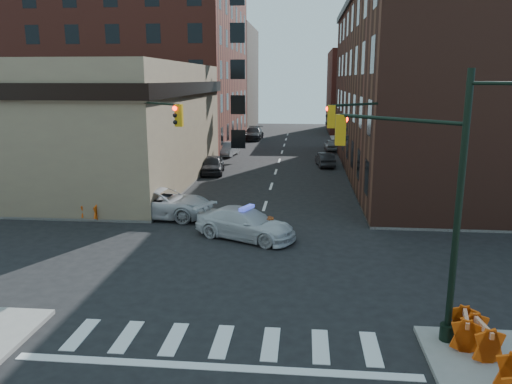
% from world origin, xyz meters
% --- Properties ---
extents(ground, '(140.00, 140.00, 0.00)m').
position_xyz_m(ground, '(0.00, 0.00, 0.00)').
color(ground, black).
rests_on(ground, ground).
extents(sidewalk_nw, '(34.00, 54.50, 0.15)m').
position_xyz_m(sidewalk_nw, '(-23.00, 32.75, 0.07)').
color(sidewalk_nw, gray).
rests_on(sidewalk_nw, ground).
extents(sidewalk_ne, '(34.00, 54.50, 0.15)m').
position_xyz_m(sidewalk_ne, '(23.00, 32.75, 0.07)').
color(sidewalk_ne, gray).
rests_on(sidewalk_ne, ground).
extents(bank_building, '(22.00, 22.00, 9.00)m').
position_xyz_m(bank_building, '(-17.00, 16.50, 4.50)').
color(bank_building, '#867657').
rests_on(bank_building, ground).
extents(apartment_block, '(25.00, 25.00, 24.00)m').
position_xyz_m(apartment_block, '(-18.50, 40.00, 12.00)').
color(apartment_block, maroon).
rests_on(apartment_block, ground).
extents(commercial_row_ne, '(14.00, 34.00, 14.00)m').
position_xyz_m(commercial_row_ne, '(13.00, 22.50, 7.00)').
color(commercial_row_ne, '#4C281E').
rests_on(commercial_row_ne, ground).
extents(filler_nw, '(20.00, 18.00, 16.00)m').
position_xyz_m(filler_nw, '(-16.00, 62.00, 8.00)').
color(filler_nw, '#50463C').
rests_on(filler_nw, ground).
extents(filler_ne, '(16.00, 16.00, 12.00)m').
position_xyz_m(filler_ne, '(14.00, 58.00, 6.00)').
color(filler_ne, maroon).
rests_on(filler_ne, ground).
extents(signal_pole_se, '(5.40, 5.27, 8.00)m').
position_xyz_m(signal_pole_se, '(6.04, -5.52, 4.61)').
color(signal_pole_se, black).
rests_on(signal_pole_se, sidewalk_se).
extents(signal_pole_nw, '(3.58, 3.67, 8.00)m').
position_xyz_m(signal_pole_nw, '(-5.85, 5.34, 4.34)').
color(signal_pole_nw, black).
rests_on(signal_pole_nw, sidewalk_nw).
extents(signal_pole_ne, '(3.67, 3.58, 8.00)m').
position_xyz_m(signal_pole_ne, '(5.84, 5.35, 4.34)').
color(signal_pole_ne, black).
rests_on(signal_pole_ne, sidewalk_ne).
extents(tree_ne_near, '(3.00, 3.00, 4.85)m').
position_xyz_m(tree_ne_near, '(7.50, 26.00, 3.49)').
color(tree_ne_near, black).
rests_on(tree_ne_near, sidewalk_ne).
extents(tree_ne_far, '(3.00, 3.00, 4.85)m').
position_xyz_m(tree_ne_far, '(7.50, 34.00, 3.49)').
color(tree_ne_far, black).
rests_on(tree_ne_far, sidewalk_ne).
extents(police_car, '(5.68, 4.06, 1.53)m').
position_xyz_m(police_car, '(-0.47, 3.38, 0.76)').
color(police_car, silver).
rests_on(police_car, ground).
extents(pickup, '(6.29, 3.36, 1.68)m').
position_xyz_m(pickup, '(-5.80, 6.87, 0.84)').
color(pickup, silver).
rests_on(pickup, ground).
extents(parked_car_wnear, '(2.21, 4.62, 1.52)m').
position_xyz_m(parked_car_wnear, '(-5.29, 20.70, 0.76)').
color(parked_car_wnear, black).
rests_on(parked_car_wnear, ground).
extents(parked_car_wfar, '(1.98, 4.41, 1.41)m').
position_xyz_m(parked_car_wfar, '(-5.50, 30.81, 0.70)').
color(parked_car_wfar, '#909398').
rests_on(parked_car_wfar, ground).
extents(parked_car_wdeep, '(2.43, 5.70, 1.64)m').
position_xyz_m(parked_car_wdeep, '(-4.30, 45.29, 0.82)').
color(parked_car_wdeep, black).
rests_on(parked_car_wdeep, ground).
extents(parked_car_enear, '(1.82, 4.04, 1.29)m').
position_xyz_m(parked_car_enear, '(4.35, 25.21, 0.64)').
color(parked_car_enear, black).
rests_on(parked_car_enear, ground).
extents(parked_car_efar, '(1.72, 3.95, 1.33)m').
position_xyz_m(parked_car_efar, '(5.50, 35.78, 0.66)').
color(parked_car_efar, gray).
rests_on(parked_car_efar, ground).
extents(pedestrian_a, '(0.60, 0.40, 1.60)m').
position_xyz_m(pedestrian_a, '(-8.83, 6.65, 0.95)').
color(pedestrian_a, black).
rests_on(pedestrian_a, sidewalk_nw).
extents(pedestrian_b, '(1.00, 0.86, 1.78)m').
position_xyz_m(pedestrian_b, '(-11.92, 6.00, 1.04)').
color(pedestrian_b, black).
rests_on(pedestrian_b, sidewalk_nw).
extents(pedestrian_c, '(0.98, 1.02, 1.70)m').
position_xyz_m(pedestrian_c, '(-10.70, 8.40, 1.00)').
color(pedestrian_c, '#202431').
rests_on(pedestrian_c, sidewalk_nw).
extents(barrel_road, '(0.60, 0.60, 1.06)m').
position_xyz_m(barrel_road, '(0.66, 3.54, 0.53)').
color(barrel_road, '#EA450B').
rests_on(barrel_road, ground).
extents(barrel_bank, '(0.73, 0.73, 1.12)m').
position_xyz_m(barrel_bank, '(-5.50, 7.14, 0.56)').
color(barrel_bank, '#C85709').
rests_on(barrel_bank, ground).
extents(barricade_se_a, '(0.90, 1.38, 0.96)m').
position_xyz_m(barricade_se_a, '(7.24, -6.49, 0.63)').
color(barricade_se_a, '#D75B0A').
rests_on(barricade_se_a, sidewalk_se).
extents(barricade_se_b, '(0.78, 1.35, 0.96)m').
position_xyz_m(barricade_se_b, '(7.54, -7.00, 0.63)').
color(barricade_se_b, '#C65D09').
rests_on(barricade_se_b, sidewalk_se).
extents(barricade_nw_a, '(1.18, 0.76, 0.82)m').
position_xyz_m(barricade_nw_a, '(-9.50, 5.70, 0.56)').
color(barricade_nw_a, '#D63F0A').
rests_on(barricade_nw_a, sidewalk_nw).
extents(barricade_nw_b, '(1.18, 0.79, 0.81)m').
position_xyz_m(barricade_nw_b, '(-10.70, 7.44, 0.56)').
color(barricade_nw_b, '#E8530A').
rests_on(barricade_nw_b, sidewalk_nw).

